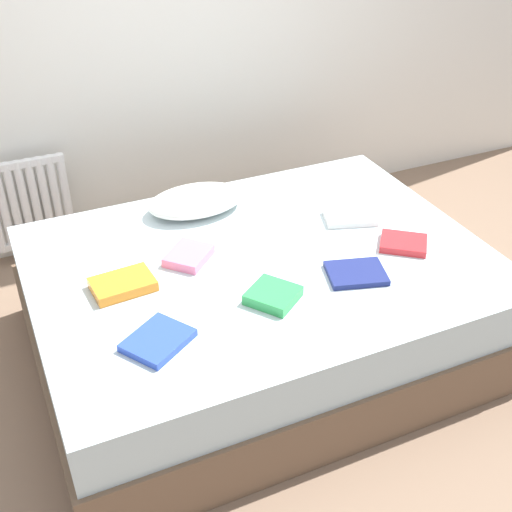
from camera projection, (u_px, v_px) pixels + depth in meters
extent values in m
plane|color=#7F6651|center=(260.00, 345.00, 3.15)|extent=(8.00, 8.00, 0.00)
cube|color=brown|center=(260.00, 322.00, 3.07)|extent=(2.00, 1.50, 0.28)
cube|color=silver|center=(261.00, 278.00, 2.94)|extent=(1.96, 1.46, 0.22)
cylinder|color=white|center=(4.00, 209.00, 3.53)|extent=(0.04, 0.04, 0.51)
cylinder|color=white|center=(15.00, 207.00, 3.55)|extent=(0.04, 0.04, 0.51)
cylinder|color=white|center=(25.00, 205.00, 3.57)|extent=(0.04, 0.04, 0.51)
cylinder|color=white|center=(36.00, 203.00, 3.59)|extent=(0.04, 0.04, 0.51)
cylinder|color=white|center=(46.00, 201.00, 3.61)|extent=(0.04, 0.04, 0.51)
cylinder|color=white|center=(56.00, 199.00, 3.63)|extent=(0.04, 0.04, 0.51)
cylinder|color=white|center=(66.00, 197.00, 3.65)|extent=(0.04, 0.04, 0.51)
cube|color=white|center=(22.00, 164.00, 3.45)|extent=(0.43, 0.04, 0.04)
cube|color=white|center=(38.00, 240.00, 3.71)|extent=(0.43, 0.04, 0.04)
ellipsoid|color=white|center=(196.00, 201.00, 3.20)|extent=(0.48, 0.30, 0.11)
cube|color=navy|center=(356.00, 273.00, 2.76)|extent=(0.28, 0.25, 0.02)
cube|color=#2847B7|center=(158.00, 340.00, 2.39)|extent=(0.30, 0.28, 0.03)
cube|color=white|center=(350.00, 217.00, 3.14)|extent=(0.28, 0.23, 0.03)
cube|color=orange|center=(123.00, 284.00, 2.67)|extent=(0.26, 0.19, 0.04)
cube|color=green|center=(273.00, 295.00, 2.61)|extent=(0.25, 0.25, 0.04)
cube|color=pink|center=(189.00, 256.00, 2.85)|extent=(0.25, 0.25, 0.04)
cube|color=red|center=(403.00, 243.00, 2.95)|extent=(0.26, 0.25, 0.03)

